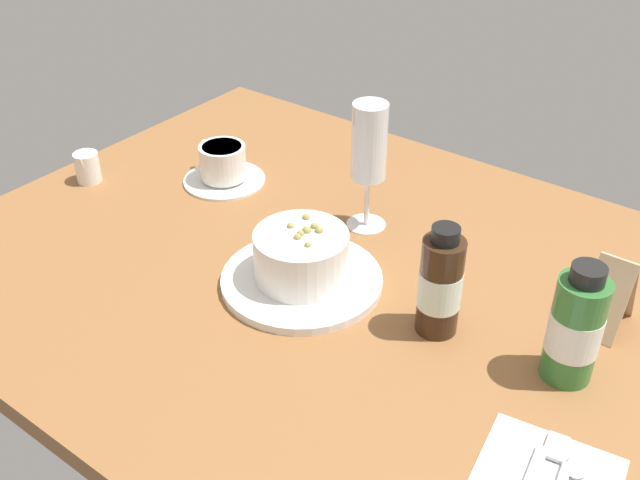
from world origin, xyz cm
name	(u,v)px	position (x,y,z in cm)	size (l,w,h in cm)	color
ground_plane	(331,280)	(0.00, 0.00, -1.50)	(110.00, 84.00, 3.00)	brown
porridge_bowl	(301,262)	(-1.42, -4.72, 3.63)	(21.94, 21.94, 8.70)	white
coffee_cup	(223,166)	(-29.46, 9.84, 2.90)	(13.60, 13.60, 6.51)	white
creamer_jug	(87,167)	(-47.39, -3.74, 2.65)	(4.10, 4.80, 5.63)	white
wine_glass	(369,148)	(-2.80, 12.86, 13.03)	(5.99, 5.99, 19.80)	white
sauce_bottle_brown	(440,285)	(17.73, -1.90, 6.80)	(5.35, 5.35, 15.01)	#382314
sauce_bottle_green	(575,328)	(33.81, 0.08, 6.94)	(6.01, 6.01, 15.34)	#337233
menu_card	(612,292)	(34.31, 11.61, 5.03)	(4.75, 8.04, 10.21)	tan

